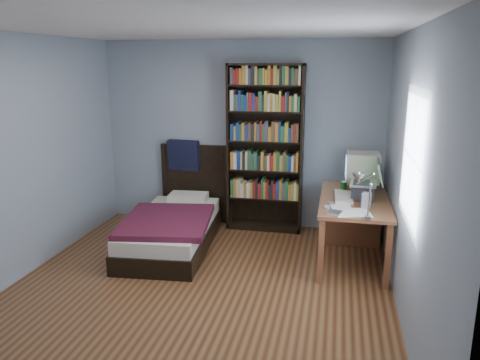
{
  "coord_description": "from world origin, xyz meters",
  "views": [
    {
      "loc": [
        1.29,
        -4.05,
        2.21
      ],
      "look_at": [
        0.25,
        0.84,
        0.94
      ],
      "focal_mm": 35.0,
      "sensor_mm": 36.0,
      "label": 1
    }
  ],
  "objects_px": {
    "desk_lamp": "(360,183)",
    "bookshelf": "(265,149)",
    "soda_can": "(344,187)",
    "keyboard": "(343,197)",
    "laptop": "(365,188)",
    "speaker": "(366,201)",
    "desk": "(352,213)",
    "bed": "(174,224)",
    "crt_monitor": "(362,168)"
  },
  "relations": [
    {
      "from": "desk_lamp",
      "to": "bookshelf",
      "type": "height_order",
      "value": "bookshelf"
    },
    {
      "from": "keyboard",
      "to": "soda_can",
      "type": "distance_m",
      "value": 0.28
    },
    {
      "from": "keyboard",
      "to": "bookshelf",
      "type": "height_order",
      "value": "bookshelf"
    },
    {
      "from": "keyboard",
      "to": "speaker",
      "type": "bearing_deg",
      "value": -57.52
    },
    {
      "from": "crt_monitor",
      "to": "desk",
      "type": "bearing_deg",
      "value": -164.46
    },
    {
      "from": "desk",
      "to": "desk_lamp",
      "type": "xyz_separation_m",
      "value": [
        -0.0,
        -1.5,
        0.76
      ]
    },
    {
      "from": "desk",
      "to": "bed",
      "type": "height_order",
      "value": "bed"
    },
    {
      "from": "crt_monitor",
      "to": "laptop",
      "type": "bearing_deg",
      "value": -86.88
    },
    {
      "from": "keyboard",
      "to": "soda_can",
      "type": "xyz_separation_m",
      "value": [
        0.0,
        0.28,
        0.04
      ]
    },
    {
      "from": "crt_monitor",
      "to": "laptop",
      "type": "distance_m",
      "value": 0.47
    },
    {
      "from": "keyboard",
      "to": "bookshelf",
      "type": "bearing_deg",
      "value": 138.63
    },
    {
      "from": "desk_lamp",
      "to": "laptop",
      "type": "bearing_deg",
      "value": 84.12
    },
    {
      "from": "crt_monitor",
      "to": "speaker",
      "type": "bearing_deg",
      "value": -88.2
    },
    {
      "from": "crt_monitor",
      "to": "bookshelf",
      "type": "bearing_deg",
      "value": 163.86
    },
    {
      "from": "desk",
      "to": "bed",
      "type": "xyz_separation_m",
      "value": [
        -2.15,
        -0.42,
        -0.15
      ]
    },
    {
      "from": "soda_can",
      "to": "bookshelf",
      "type": "relative_size",
      "value": 0.06
    },
    {
      "from": "crt_monitor",
      "to": "bed",
      "type": "height_order",
      "value": "crt_monitor"
    },
    {
      "from": "bookshelf",
      "to": "desk_lamp",
      "type": "bearing_deg",
      "value": -58.68
    },
    {
      "from": "soda_can",
      "to": "keyboard",
      "type": "bearing_deg",
      "value": -90.24
    },
    {
      "from": "desk",
      "to": "speaker",
      "type": "xyz_separation_m",
      "value": [
        0.11,
        -0.8,
        0.4
      ]
    },
    {
      "from": "desk_lamp",
      "to": "crt_monitor",
      "type": "bearing_deg",
      "value": 86.81
    },
    {
      "from": "laptop",
      "to": "bed",
      "type": "relative_size",
      "value": 0.22
    },
    {
      "from": "desk",
      "to": "speaker",
      "type": "bearing_deg",
      "value": -82.42
    },
    {
      "from": "desk",
      "to": "crt_monitor",
      "type": "distance_m",
      "value": 0.57
    },
    {
      "from": "desk_lamp",
      "to": "soda_can",
      "type": "relative_size",
      "value": 4.55
    },
    {
      "from": "desk_lamp",
      "to": "speaker",
      "type": "distance_m",
      "value": 0.79
    },
    {
      "from": "bed",
      "to": "crt_monitor",
      "type": "bearing_deg",
      "value": 11.13
    },
    {
      "from": "laptop",
      "to": "speaker",
      "type": "distance_m",
      "value": 0.37
    },
    {
      "from": "crt_monitor",
      "to": "keyboard",
      "type": "height_order",
      "value": "crt_monitor"
    },
    {
      "from": "laptop",
      "to": "desk_lamp",
      "type": "distance_m",
      "value": 1.12
    },
    {
      "from": "desk_lamp",
      "to": "speaker",
      "type": "relative_size",
      "value": 3.32
    },
    {
      "from": "keyboard",
      "to": "speaker",
      "type": "distance_m",
      "value": 0.41
    },
    {
      "from": "bed",
      "to": "keyboard",
      "type": "bearing_deg",
      "value": -1.4
    },
    {
      "from": "desk",
      "to": "laptop",
      "type": "distance_m",
      "value": 0.62
    },
    {
      "from": "keyboard",
      "to": "bed",
      "type": "bearing_deg",
      "value": 176.73
    },
    {
      "from": "laptop",
      "to": "keyboard",
      "type": "bearing_deg",
      "value": -171.87
    },
    {
      "from": "desk_lamp",
      "to": "soda_can",
      "type": "xyz_separation_m",
      "value": [
        -0.12,
        1.31,
        -0.38
      ]
    },
    {
      "from": "desk_lamp",
      "to": "keyboard",
      "type": "relative_size",
      "value": 1.13
    },
    {
      "from": "crt_monitor",
      "to": "speaker",
      "type": "height_order",
      "value": "crt_monitor"
    },
    {
      "from": "keyboard",
      "to": "speaker",
      "type": "xyz_separation_m",
      "value": [
        0.23,
        -0.33,
        0.07
      ]
    },
    {
      "from": "bookshelf",
      "to": "bed",
      "type": "distance_m",
      "value": 1.53
    },
    {
      "from": "desk_lamp",
      "to": "bookshelf",
      "type": "xyz_separation_m",
      "value": [
        -1.14,
        1.87,
        -0.07
      ]
    },
    {
      "from": "desk",
      "to": "speaker",
      "type": "height_order",
      "value": "speaker"
    },
    {
      "from": "bed",
      "to": "bookshelf",
      "type": "bearing_deg",
      "value": 38.27
    },
    {
      "from": "crt_monitor",
      "to": "keyboard",
      "type": "distance_m",
      "value": 0.58
    },
    {
      "from": "soda_can",
      "to": "bookshelf",
      "type": "xyz_separation_m",
      "value": [
        -1.02,
        0.57,
        0.31
      ]
    },
    {
      "from": "desk",
      "to": "desk_lamp",
      "type": "height_order",
      "value": "desk_lamp"
    },
    {
      "from": "keyboard",
      "to": "desk",
      "type": "bearing_deg",
      "value": 73.45
    },
    {
      "from": "laptop",
      "to": "keyboard",
      "type": "distance_m",
      "value": 0.25
    },
    {
      "from": "speaker",
      "to": "bed",
      "type": "distance_m",
      "value": 2.35
    }
  ]
}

